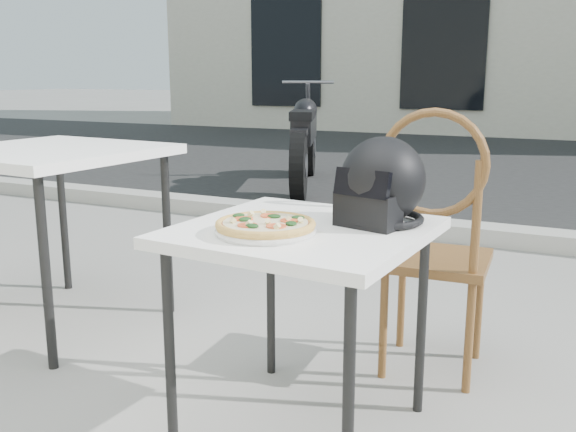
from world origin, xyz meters
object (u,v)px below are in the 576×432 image
at_px(plate, 266,231).
at_px(motorcycle, 304,141).
at_px(helmet, 381,185).
at_px(cafe_table_main, 303,246).
at_px(cafe_chair_main, 434,232).
at_px(cafe_table_side, 50,164).
at_px(pizza, 266,224).

xyz_separation_m(plate, motorcycle, (-1.86, 4.48, -0.22)).
bearing_deg(helmet, cafe_table_main, -129.40).
relative_size(helmet, motorcycle, 0.16).
bearing_deg(plate, cafe_chair_main, 63.75).
relative_size(cafe_table_main, cafe_table_side, 0.83).
distance_m(cafe_table_main, pizza, 0.18).
bearing_deg(cafe_table_side, helmet, -7.55).
relative_size(cafe_table_main, cafe_chair_main, 0.75).
bearing_deg(plate, pizza, 95.38).
height_order(plate, helmet, helmet).
bearing_deg(helmet, motorcycle, 130.70).
distance_m(pizza, cafe_table_side, 1.45).
relative_size(cafe_table_main, motorcycle, 0.37).
bearing_deg(pizza, helmet, 47.67).
relative_size(cafe_table_main, pizza, 2.00).
xyz_separation_m(cafe_table_side, motorcycle, (-0.50, 3.97, -0.28)).
relative_size(plate, cafe_chair_main, 0.37).
bearing_deg(pizza, plate, -84.62).
height_order(cafe_table_side, motorcycle, motorcycle).
distance_m(cafe_table_main, helmet, 0.31).
bearing_deg(cafe_table_side, cafe_chair_main, 6.60).
height_order(plate, motorcycle, motorcycle).
distance_m(cafe_chair_main, cafe_table_side, 1.73).
xyz_separation_m(plate, cafe_table_side, (-1.36, 0.50, 0.06)).
distance_m(cafe_table_side, motorcycle, 4.01).
distance_m(cafe_table_main, plate, 0.17).
bearing_deg(motorcycle, pizza, -87.57).
xyz_separation_m(plate, cafe_chair_main, (0.35, 0.70, -0.12)).
bearing_deg(cafe_table_side, motorcycle, 97.22).
bearing_deg(cafe_table_side, cafe_table_main, -14.47).
xyz_separation_m(plate, pizza, (-0.00, 0.00, 0.02)).
xyz_separation_m(helmet, cafe_table_side, (-1.62, 0.22, -0.06)).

